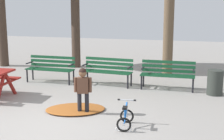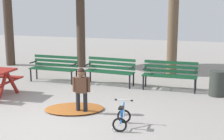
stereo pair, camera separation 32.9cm
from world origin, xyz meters
name	(u,v)px [view 2 (the right image)]	position (x,y,z in m)	size (l,w,h in m)	color
ground	(47,125)	(0.00, 0.00, 0.00)	(36.00, 36.00, 0.00)	gray
park_bench_far_left	(54,66)	(-1.79, 3.66, 0.51)	(1.60, 0.47, 0.85)	#144728
park_bench_left	(110,69)	(0.11, 3.79, 0.51)	(1.63, 0.57, 0.85)	#144728
park_bench_right	(170,73)	(2.01, 3.78, 0.51)	(1.61, 0.49, 0.85)	#144728
child_standing	(81,87)	(0.38, 0.96, 0.64)	(0.40, 0.22, 1.08)	black
kids_bicycle	(122,118)	(1.53, 0.39, 0.20)	(0.42, 0.59, 0.54)	black
leaf_pile	(74,109)	(0.11, 1.12, 0.04)	(1.42, 1.00, 0.07)	#9E5623
trash_bin	(217,83)	(3.36, 3.52, 0.35)	(0.44, 0.44, 0.71)	#2D332D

